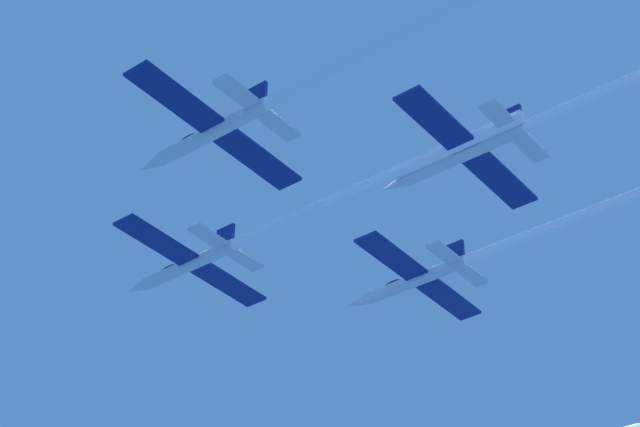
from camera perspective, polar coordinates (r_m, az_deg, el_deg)
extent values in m
cylinder|color=silver|center=(120.37, -6.70, -2.63)|extent=(1.41, 12.80, 1.41)
cone|color=silver|center=(125.25, -9.30, -3.78)|extent=(1.38, 2.82, 1.38)
ellipsoid|color=black|center=(122.41, -7.64, -2.82)|extent=(0.99, 2.56, 0.70)
cube|color=navy|center=(116.76, -8.34, -1.36)|extent=(9.73, 2.82, 0.31)
cube|color=navy|center=(123.37, -4.71, -3.63)|extent=(9.73, 2.82, 0.31)
cube|color=navy|center=(118.29, -4.84, -1.12)|extent=(0.37, 2.30, 2.05)
cube|color=silver|center=(115.45, -5.74, -1.15)|extent=(4.38, 1.69, 0.31)
cube|color=silver|center=(118.97, -3.86, -2.38)|extent=(4.38, 1.69, 0.31)
cylinder|color=white|center=(107.80, 2.39, 1.44)|extent=(1.27, 34.04, 1.27)
cylinder|color=silver|center=(101.61, -5.50, 4.13)|extent=(1.41, 12.80, 1.41)
cone|color=silver|center=(106.10, -8.62, 2.48)|extent=(1.38, 2.82, 1.38)
ellipsoid|color=black|center=(103.56, -6.63, 3.78)|extent=(0.99, 2.56, 0.70)
cube|color=navy|center=(98.29, -7.41, 5.88)|extent=(9.73, 2.82, 0.31)
cube|color=navy|center=(104.45, -3.19, 2.76)|extent=(9.73, 2.82, 0.31)
cube|color=navy|center=(100.02, -3.27, 6.05)|extent=(0.37, 2.30, 2.05)
cube|color=silver|center=(97.15, -4.30, 6.22)|extent=(4.38, 1.69, 0.31)
cube|color=silver|center=(100.44, -2.11, 4.51)|extent=(4.38, 1.69, 0.31)
cylinder|color=white|center=(89.83, 7.35, 10.68)|extent=(1.27, 40.34, 1.27)
cylinder|color=silver|center=(122.58, 4.91, -3.41)|extent=(1.41, 12.80, 1.41)
cone|color=silver|center=(126.30, 1.96, -4.55)|extent=(1.38, 2.82, 1.38)
ellipsoid|color=black|center=(124.19, 3.81, -3.59)|extent=(0.99, 2.56, 0.70)
cube|color=navy|center=(118.32, 3.67, -2.20)|extent=(9.73, 2.82, 0.31)
cube|color=navy|center=(126.39, 6.55, -4.35)|extent=(9.73, 2.82, 0.31)
cube|color=navy|center=(121.28, 6.88, -1.93)|extent=(0.37, 2.30, 2.05)
cube|color=silver|center=(118.13, 6.30, -1.98)|extent=(4.38, 1.69, 0.31)
cube|color=silver|center=(122.39, 7.76, -3.14)|extent=(4.38, 1.69, 0.31)
cylinder|color=white|center=(113.86, 14.83, 0.50)|extent=(1.27, 34.42, 1.27)
cylinder|color=silver|center=(104.06, 7.33, 3.02)|extent=(1.41, 12.80, 1.41)
cone|color=silver|center=(107.26, 3.79, 1.46)|extent=(1.38, 2.82, 1.38)
ellipsoid|color=black|center=(105.52, 6.01, 2.70)|extent=(0.99, 2.56, 0.70)
cube|color=navy|center=(100.02, 5.96, 4.72)|extent=(9.73, 2.82, 0.31)
cube|color=navy|center=(107.78, 9.17, 1.69)|extent=(9.73, 2.82, 0.31)
cube|color=navy|center=(103.32, 9.68, 4.82)|extent=(0.37, 2.30, 2.05)
cube|color=silver|center=(100.13, 9.08, 4.97)|extent=(4.38, 1.69, 0.31)
cube|color=silver|center=(104.23, 10.68, 3.33)|extent=(4.38, 1.69, 0.31)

